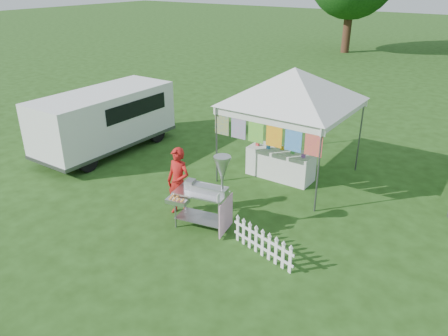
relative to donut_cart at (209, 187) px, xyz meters
The scene contains 7 objects.
ground 1.05m from the donut_cart, 10.96° to the right, with size 120.00×120.00×0.00m, color #203F12.
canopy_main 3.98m from the donut_cart, 87.21° to the left, with size 4.24×4.24×3.45m.
donut_cart is the anchor object (origin of this frame).
vendor 1.02m from the donut_cart, behind, with size 0.59×0.39×1.63m, color #B11815.
cargo_van 5.81m from the donut_cart, 159.26° to the left, with size 1.82×4.53×1.88m.
picket_fence 1.65m from the donut_cart, ahead, with size 1.58×0.43×0.56m.
display_table 3.31m from the donut_cart, 89.57° to the left, with size 1.80×0.70×0.80m, color white.
Camera 1 is at (4.77, -6.56, 5.19)m, focal length 35.00 mm.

